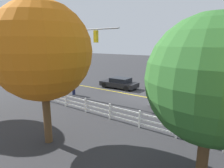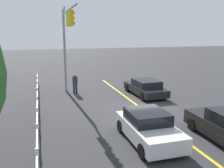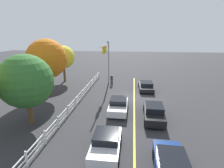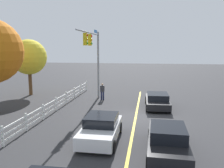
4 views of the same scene
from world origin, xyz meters
name	(u,v)px [view 3 (image 3 of 4)]	position (x,y,z in m)	size (l,w,h in m)	color
ground_plane	(134,96)	(0.00, 0.00, 0.00)	(120.00, 120.00, 0.00)	#2D2D30
lane_center_stripe	(134,109)	(-4.00, 0.00, 0.00)	(28.00, 0.16, 0.01)	gold
signal_assembly	(107,55)	(4.11, 4.25, 4.84)	(7.25, 0.38, 6.88)	gray
car_0	(154,112)	(-6.07, -1.85, 0.71)	(4.82, 2.02, 1.50)	black
car_1	(146,86)	(2.97, -1.70, 0.63)	(4.56, 2.14, 1.28)	black
car_2	(106,143)	(-11.57, 1.97, 0.69)	(3.95, 2.03, 1.41)	silver
car_3	(118,105)	(-4.86, 1.69, 0.69)	(4.09, 2.00, 1.42)	silver
car_4	(172,167)	(-13.47, -2.05, 0.74)	(4.50, 1.95, 1.54)	navy
pedestrian	(112,79)	(5.13, 3.63, 0.93)	(0.26, 0.40, 1.69)	#191E3F
white_rail_fence	(79,98)	(-3.00, 6.60, 0.60)	(26.10, 0.10, 1.15)	white
tree_1	(63,57)	(6.35, 11.98, 4.16)	(3.81, 3.81, 6.08)	brown
tree_2	(26,81)	(-8.42, 9.42, 4.03)	(4.68, 4.68, 6.38)	brown
tree_3	(47,59)	(-1.01, 11.12, 4.90)	(5.00, 5.00, 7.42)	brown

